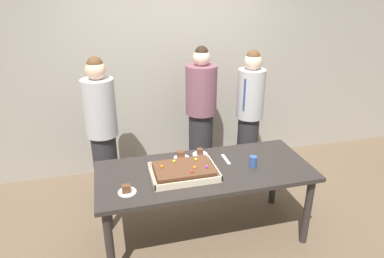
{
  "coord_description": "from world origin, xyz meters",
  "views": [
    {
      "loc": [
        -0.81,
        -2.62,
        2.32
      ],
      "look_at": [
        -0.08,
        0.15,
        1.09
      ],
      "focal_mm": 32.2,
      "sensor_mm": 36.0,
      "label": 1
    }
  ],
  "objects_px": {
    "plated_slice_far_left": "(181,156)",
    "sheet_cake": "(184,171)",
    "plated_slice_near_right": "(200,153)",
    "party_table": "(205,177)",
    "person_green_shirt_behind": "(102,130)",
    "plated_slice_near_left": "(127,190)",
    "person_serving_front": "(201,115)",
    "drink_cup_nearest": "(253,161)",
    "cake_server_utensil": "(226,159)",
    "person_striped_tie_right": "(249,116)"
  },
  "relations": [
    {
      "from": "party_table",
      "to": "person_serving_front",
      "type": "xyz_separation_m",
      "value": [
        0.26,
        1.06,
        0.2
      ]
    },
    {
      "from": "party_table",
      "to": "person_striped_tie_right",
      "type": "height_order",
      "value": "person_striped_tie_right"
    },
    {
      "from": "drink_cup_nearest",
      "to": "person_striped_tie_right",
      "type": "height_order",
      "value": "person_striped_tie_right"
    },
    {
      "from": "plated_slice_far_left",
      "to": "drink_cup_nearest",
      "type": "bearing_deg",
      "value": -27.41
    },
    {
      "from": "party_table",
      "to": "cake_server_utensil",
      "type": "height_order",
      "value": "cake_server_utensil"
    },
    {
      "from": "party_table",
      "to": "plated_slice_near_left",
      "type": "height_order",
      "value": "plated_slice_near_left"
    },
    {
      "from": "party_table",
      "to": "person_green_shirt_behind",
      "type": "bearing_deg",
      "value": 134.84
    },
    {
      "from": "person_serving_front",
      "to": "person_striped_tie_right",
      "type": "bearing_deg",
      "value": 95.37
    },
    {
      "from": "cake_server_utensil",
      "to": "person_green_shirt_behind",
      "type": "relative_size",
      "value": 0.12
    },
    {
      "from": "drink_cup_nearest",
      "to": "person_serving_front",
      "type": "xyz_separation_m",
      "value": [
        -0.18,
        1.11,
        0.07
      ]
    },
    {
      "from": "drink_cup_nearest",
      "to": "cake_server_utensil",
      "type": "distance_m",
      "value": 0.27
    },
    {
      "from": "plated_slice_near_right",
      "to": "drink_cup_nearest",
      "type": "bearing_deg",
      "value": -38.94
    },
    {
      "from": "sheet_cake",
      "to": "person_green_shirt_behind",
      "type": "xyz_separation_m",
      "value": [
        -0.68,
        0.94,
        0.07
      ]
    },
    {
      "from": "plated_slice_near_left",
      "to": "person_green_shirt_behind",
      "type": "height_order",
      "value": "person_green_shirt_behind"
    },
    {
      "from": "sheet_cake",
      "to": "cake_server_utensil",
      "type": "height_order",
      "value": "sheet_cake"
    },
    {
      "from": "party_table",
      "to": "person_serving_front",
      "type": "height_order",
      "value": "person_serving_front"
    },
    {
      "from": "plated_slice_near_left",
      "to": "cake_server_utensil",
      "type": "height_order",
      "value": "plated_slice_near_left"
    },
    {
      "from": "drink_cup_nearest",
      "to": "cake_server_utensil",
      "type": "bearing_deg",
      "value": 137.77
    },
    {
      "from": "person_striped_tie_right",
      "to": "person_serving_front",
      "type": "bearing_deg",
      "value": -60.27
    },
    {
      "from": "plated_slice_far_left",
      "to": "drink_cup_nearest",
      "type": "distance_m",
      "value": 0.69
    },
    {
      "from": "drink_cup_nearest",
      "to": "plated_slice_near_left",
      "type": "bearing_deg",
      "value": -172.65
    },
    {
      "from": "plated_slice_far_left",
      "to": "cake_server_utensil",
      "type": "height_order",
      "value": "plated_slice_far_left"
    },
    {
      "from": "plated_slice_near_left",
      "to": "plated_slice_near_right",
      "type": "relative_size",
      "value": 1.0
    },
    {
      "from": "cake_server_utensil",
      "to": "person_serving_front",
      "type": "bearing_deg",
      "value": 89.01
    },
    {
      "from": "plated_slice_near_left",
      "to": "cake_server_utensil",
      "type": "bearing_deg",
      "value": 18.92
    },
    {
      "from": "sheet_cake",
      "to": "plated_slice_far_left",
      "type": "distance_m",
      "value": 0.32
    },
    {
      "from": "drink_cup_nearest",
      "to": "plated_slice_far_left",
      "type": "bearing_deg",
      "value": 152.59
    },
    {
      "from": "plated_slice_far_left",
      "to": "person_striped_tie_right",
      "type": "xyz_separation_m",
      "value": [
        0.97,
        0.62,
        0.09
      ]
    },
    {
      "from": "plated_slice_far_left",
      "to": "person_green_shirt_behind",
      "type": "height_order",
      "value": "person_green_shirt_behind"
    },
    {
      "from": "drink_cup_nearest",
      "to": "person_striped_tie_right",
      "type": "xyz_separation_m",
      "value": [
        0.36,
        0.94,
        0.06
      ]
    },
    {
      "from": "plated_slice_near_left",
      "to": "plated_slice_far_left",
      "type": "height_order",
      "value": "same"
    },
    {
      "from": "plated_slice_near_left",
      "to": "plated_slice_far_left",
      "type": "bearing_deg",
      "value": 39.95
    },
    {
      "from": "plated_slice_near_left",
      "to": "cake_server_utensil",
      "type": "xyz_separation_m",
      "value": [
        0.97,
        0.33,
        -0.02
      ]
    },
    {
      "from": "plated_slice_near_left",
      "to": "drink_cup_nearest",
      "type": "distance_m",
      "value": 1.18
    },
    {
      "from": "cake_server_utensil",
      "to": "plated_slice_near_left",
      "type": "bearing_deg",
      "value": -161.08
    },
    {
      "from": "plated_slice_far_left",
      "to": "sheet_cake",
      "type": "bearing_deg",
      "value": -98.51
    },
    {
      "from": "party_table",
      "to": "sheet_cake",
      "type": "distance_m",
      "value": 0.25
    },
    {
      "from": "plated_slice_near_right",
      "to": "cake_server_utensil",
      "type": "xyz_separation_m",
      "value": [
        0.22,
        -0.15,
        -0.02
      ]
    },
    {
      "from": "person_serving_front",
      "to": "sheet_cake",
      "type": "bearing_deg",
      "value": 0.01
    },
    {
      "from": "plated_slice_near_left",
      "to": "person_green_shirt_behind",
      "type": "xyz_separation_m",
      "value": [
        -0.16,
        1.1,
        0.09
      ]
    },
    {
      "from": "plated_slice_far_left",
      "to": "plated_slice_near_right",
      "type": "bearing_deg",
      "value": 5.3
    },
    {
      "from": "sheet_cake",
      "to": "plated_slice_far_left",
      "type": "relative_size",
      "value": 3.89
    },
    {
      "from": "plated_slice_near_right",
      "to": "plated_slice_far_left",
      "type": "bearing_deg",
      "value": -174.7
    },
    {
      "from": "plated_slice_near_left",
      "to": "cake_server_utensil",
      "type": "relative_size",
      "value": 0.75
    },
    {
      "from": "plated_slice_near_left",
      "to": "person_serving_front",
      "type": "height_order",
      "value": "person_serving_front"
    },
    {
      "from": "sheet_cake",
      "to": "cake_server_utensil",
      "type": "distance_m",
      "value": 0.49
    },
    {
      "from": "drink_cup_nearest",
      "to": "person_green_shirt_behind",
      "type": "bearing_deg",
      "value": 144.74
    },
    {
      "from": "sheet_cake",
      "to": "drink_cup_nearest",
      "type": "bearing_deg",
      "value": -0.45
    },
    {
      "from": "sheet_cake",
      "to": "cake_server_utensil",
      "type": "relative_size",
      "value": 2.92
    },
    {
      "from": "plated_slice_far_left",
      "to": "person_serving_front",
      "type": "bearing_deg",
      "value": 61.68
    }
  ]
}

